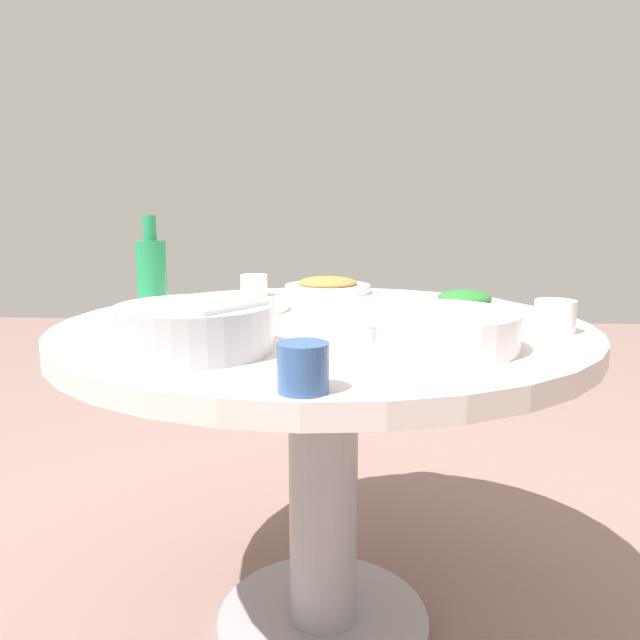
{
  "coord_description": "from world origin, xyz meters",
  "views": [
    {
      "loc": [
        1.31,
        0.07,
        0.99
      ],
      "look_at": [
        0.14,
        0.0,
        0.77
      ],
      "focal_mm": 34.32,
      "sensor_mm": 36.0,
      "label": 1
    }
  ],
  "objects": [
    {
      "name": "ground",
      "position": [
        0.0,
        0.0,
        0.0
      ],
      "size": [
        8.0,
        8.0,
        0.0
      ],
      "primitive_type": "plane",
      "color": "#846760"
    },
    {
      "name": "round_dining_table",
      "position": [
        0.0,
        0.0,
        0.58
      ],
      "size": [
        1.13,
        1.13,
        0.74
      ],
      "color": "#99999E",
      "rests_on": "ground"
    },
    {
      "name": "rice_bowl",
      "position": [
        0.3,
        -0.2,
        0.79
      ],
      "size": [
        0.27,
        0.27,
        0.09
      ],
      "color": "#B2B5BA",
      "rests_on": "round_dining_table"
    },
    {
      "name": "soup_bowl",
      "position": [
        0.25,
        0.21,
        0.77
      ],
      "size": [
        0.29,
        0.29,
        0.07
      ],
      "color": "white",
      "rests_on": "round_dining_table"
    },
    {
      "name": "dish_noodles",
      "position": [
        -0.13,
        -0.21,
        0.76
      ],
      "size": [
        0.24,
        0.24,
        0.04
      ],
      "color": "silver",
      "rests_on": "round_dining_table"
    },
    {
      "name": "dish_greens",
      "position": [
        -0.16,
        0.33,
        0.76
      ],
      "size": [
        0.19,
        0.19,
        0.05
      ],
      "color": "white",
      "rests_on": "round_dining_table"
    },
    {
      "name": "dish_tofu_braise",
      "position": [
        -0.45,
        -0.01,
        0.76
      ],
      "size": [
        0.25,
        0.25,
        0.05
      ],
      "color": "silver",
      "rests_on": "round_dining_table"
    },
    {
      "name": "green_bottle",
      "position": [
        -0.11,
        -0.41,
        0.83
      ],
      "size": [
        0.07,
        0.07,
        0.23
      ],
      "color": "#248A51",
      "rests_on": "round_dining_table"
    },
    {
      "name": "tea_cup_near",
      "position": [
        0.52,
        0.0,
        0.78
      ],
      "size": [
        0.07,
        0.07,
        0.07
      ],
      "primitive_type": "cylinder",
      "color": "#335790",
      "rests_on": "round_dining_table"
    },
    {
      "name": "tea_cup_far",
      "position": [
        0.1,
        0.46,
        0.78
      ],
      "size": [
        0.08,
        0.08,
        0.06
      ],
      "primitive_type": "cylinder",
      "color": "white",
      "rests_on": "round_dining_table"
    },
    {
      "name": "tea_cup_side",
      "position": [
        -0.37,
        -0.21,
        0.77
      ],
      "size": [
        0.07,
        0.07,
        0.06
      ],
      "primitive_type": "cylinder",
      "color": "white",
      "rests_on": "round_dining_table"
    }
  ]
}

